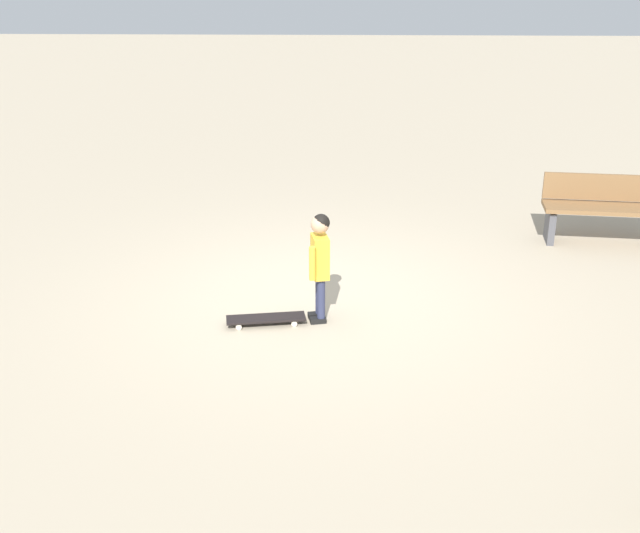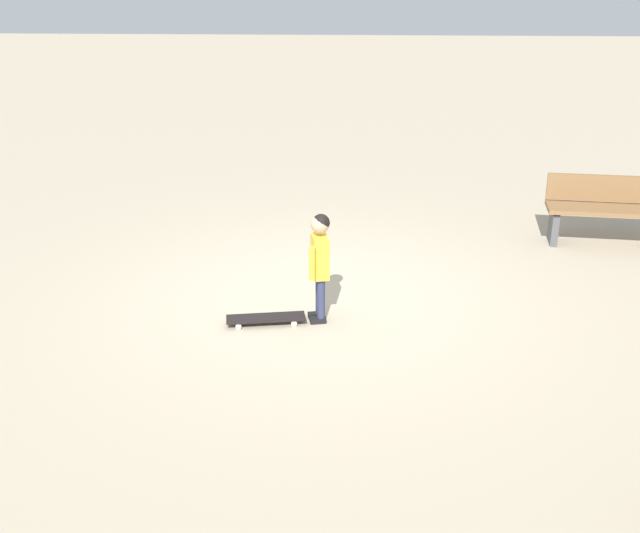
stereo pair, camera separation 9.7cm
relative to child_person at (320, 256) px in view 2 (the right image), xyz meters
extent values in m
plane|color=tan|center=(0.01, -0.53, -0.66)|extent=(50.00, 50.00, 0.00)
cylinder|color=#2D3351|center=(-0.01, 0.05, -0.42)|extent=(0.08, 0.08, 0.42)
cube|color=black|center=(0.02, 0.06, -0.63)|extent=(0.16, 0.11, 0.05)
cylinder|color=#2D3351|center=(0.01, -0.05, -0.42)|extent=(0.08, 0.08, 0.42)
cube|color=black|center=(0.04, -0.05, -0.63)|extent=(0.16, 0.11, 0.05)
cube|color=gold|center=(0.00, 0.00, -0.01)|extent=(0.19, 0.26, 0.40)
cylinder|color=gold|center=(0.06, 0.17, -0.01)|extent=(0.06, 0.06, 0.32)
cylinder|color=gold|center=(-0.03, -0.16, -0.01)|extent=(0.06, 0.06, 0.32)
sphere|color=tan|center=(0.00, 0.00, 0.31)|extent=(0.17, 0.17, 0.17)
sphere|color=black|center=(-0.01, 0.00, 0.32)|extent=(0.16, 0.16, 0.16)
cube|color=black|center=(0.51, 0.11, -0.59)|extent=(0.76, 0.31, 0.02)
cube|color=#B7B7BC|center=(0.76, 0.15, -0.61)|extent=(0.05, 0.11, 0.02)
cube|color=#B7B7BC|center=(0.25, 0.07, -0.61)|extent=(0.05, 0.11, 0.02)
cylinder|color=beige|center=(0.75, 0.23, -0.63)|extent=(0.06, 0.04, 0.06)
cylinder|color=beige|center=(0.77, 0.08, -0.63)|extent=(0.06, 0.04, 0.06)
cylinder|color=beige|center=(0.24, 0.14, -0.63)|extent=(0.06, 0.04, 0.06)
cylinder|color=beige|center=(0.26, 0.00, -0.63)|extent=(0.06, 0.04, 0.06)
cube|color=brown|center=(-3.39, -2.17, -0.22)|extent=(1.64, 0.60, 0.05)
cube|color=brown|center=(-3.41, -2.37, -0.02)|extent=(1.60, 0.21, 0.32)
cube|color=#4C4C51|center=(-2.70, -2.24, -0.46)|extent=(0.12, 0.36, 0.39)
camera|label=1|loc=(-0.20, 6.80, 2.67)|focal=44.43mm
camera|label=2|loc=(-0.29, 6.79, 2.67)|focal=44.43mm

